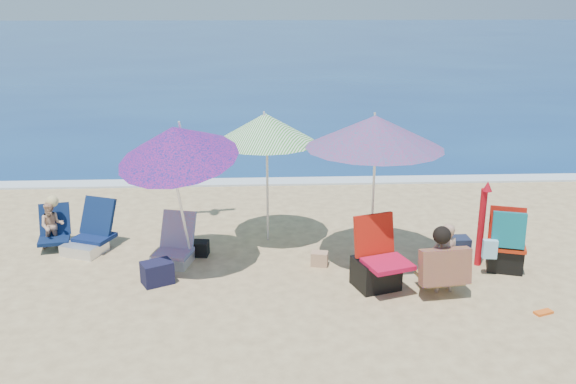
{
  "coord_description": "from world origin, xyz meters",
  "views": [
    {
      "loc": [
        -0.7,
        -7.44,
        3.81
      ],
      "look_at": [
        -0.3,
        1.0,
        1.1
      ],
      "focal_mm": 39.01,
      "sensor_mm": 36.0,
      "label": 1
    }
  ],
  "objects_px": {
    "camp_chair_left": "(377,267)",
    "chair_rainbow": "(174,251)",
    "camp_chair_right": "(505,248)",
    "person_left": "(53,225)",
    "chair_navy": "(90,238)",
    "furled_umbrella": "(482,220)",
    "umbrella_blue": "(176,143)",
    "person_center": "(444,261)",
    "umbrella_turquoise": "(375,132)",
    "umbrella_striped": "(265,128)"
  },
  "relations": [
    {
      "from": "umbrella_striped",
      "to": "camp_chair_right",
      "type": "bearing_deg",
      "value": -20.23
    },
    {
      "from": "chair_navy",
      "to": "chair_rainbow",
      "type": "xyz_separation_m",
      "value": [
        1.35,
        -0.53,
        -0.01
      ]
    },
    {
      "from": "chair_navy",
      "to": "chair_rainbow",
      "type": "height_order",
      "value": "chair_navy"
    },
    {
      "from": "umbrella_blue",
      "to": "umbrella_striped",
      "type": "bearing_deg",
      "value": 39.99
    },
    {
      "from": "chair_rainbow",
      "to": "person_center",
      "type": "relative_size",
      "value": 0.76
    },
    {
      "from": "umbrella_turquoise",
      "to": "chair_navy",
      "type": "bearing_deg",
      "value": 171.33
    },
    {
      "from": "furled_umbrella",
      "to": "person_left",
      "type": "bearing_deg",
      "value": 171.55
    },
    {
      "from": "camp_chair_right",
      "to": "person_left",
      "type": "relative_size",
      "value": 1.1
    },
    {
      "from": "umbrella_striped",
      "to": "person_center",
      "type": "distance_m",
      "value": 3.31
    },
    {
      "from": "furled_umbrella",
      "to": "person_left",
      "type": "relative_size",
      "value": 1.53
    },
    {
      "from": "chair_rainbow",
      "to": "camp_chair_left",
      "type": "distance_m",
      "value": 2.98
    },
    {
      "from": "camp_chair_left",
      "to": "camp_chair_right",
      "type": "bearing_deg",
      "value": 13.75
    },
    {
      "from": "camp_chair_left",
      "to": "umbrella_turquoise",
      "type": "bearing_deg",
      "value": 86.47
    },
    {
      "from": "umbrella_blue",
      "to": "camp_chair_right",
      "type": "height_order",
      "value": "umbrella_blue"
    },
    {
      "from": "person_center",
      "to": "camp_chair_right",
      "type": "bearing_deg",
      "value": 32.73
    },
    {
      "from": "umbrella_striped",
      "to": "camp_chair_left",
      "type": "distance_m",
      "value": 2.73
    },
    {
      "from": "umbrella_blue",
      "to": "person_center",
      "type": "height_order",
      "value": "umbrella_blue"
    },
    {
      "from": "camp_chair_right",
      "to": "person_center",
      "type": "xyz_separation_m",
      "value": [
        -1.1,
        -0.71,
        0.14
      ]
    },
    {
      "from": "umbrella_blue",
      "to": "camp_chair_left",
      "type": "bearing_deg",
      "value": -14.51
    },
    {
      "from": "camp_chair_left",
      "to": "person_left",
      "type": "relative_size",
      "value": 1.18
    },
    {
      "from": "furled_umbrella",
      "to": "camp_chair_right",
      "type": "bearing_deg",
      "value": -29.42
    },
    {
      "from": "person_center",
      "to": "chair_navy",
      "type": "bearing_deg",
      "value": 161.27
    },
    {
      "from": "chair_navy",
      "to": "camp_chair_right",
      "type": "distance_m",
      "value": 6.19
    },
    {
      "from": "furled_umbrella",
      "to": "camp_chair_right",
      "type": "distance_m",
      "value": 0.51
    },
    {
      "from": "camp_chair_left",
      "to": "camp_chair_right",
      "type": "xyz_separation_m",
      "value": [
        1.93,
        0.47,
        0.03
      ]
    },
    {
      "from": "chair_rainbow",
      "to": "person_left",
      "type": "xyz_separation_m",
      "value": [
        -1.94,
        0.66,
        0.19
      ]
    },
    {
      "from": "camp_chair_left",
      "to": "chair_rainbow",
      "type": "bearing_deg",
      "value": 161.62
    },
    {
      "from": "camp_chair_right",
      "to": "person_left",
      "type": "distance_m",
      "value": 6.79
    },
    {
      "from": "umbrella_turquoise",
      "to": "camp_chair_left",
      "type": "distance_m",
      "value": 1.86
    },
    {
      "from": "chair_rainbow",
      "to": "umbrella_turquoise",
      "type": "bearing_deg",
      "value": -2.34
    },
    {
      "from": "umbrella_striped",
      "to": "person_left",
      "type": "distance_m",
      "value": 3.62
    },
    {
      "from": "umbrella_blue",
      "to": "chair_rainbow",
      "type": "bearing_deg",
      "value": 120.72
    },
    {
      "from": "umbrella_striped",
      "to": "furled_umbrella",
      "type": "xyz_separation_m",
      "value": [
        3.08,
        -1.07,
        -1.13
      ]
    },
    {
      "from": "umbrella_blue",
      "to": "person_left",
      "type": "bearing_deg",
      "value": 156.6
    },
    {
      "from": "umbrella_turquoise",
      "to": "chair_rainbow",
      "type": "bearing_deg",
      "value": 177.66
    },
    {
      "from": "camp_chair_left",
      "to": "chair_navy",
      "type": "bearing_deg",
      "value": 160.66
    },
    {
      "from": "furled_umbrella",
      "to": "camp_chair_left",
      "type": "relative_size",
      "value": 1.3
    },
    {
      "from": "umbrella_turquoise",
      "to": "umbrella_striped",
      "type": "bearing_deg",
      "value": 149.18
    },
    {
      "from": "camp_chair_right",
      "to": "person_center",
      "type": "height_order",
      "value": "person_center"
    },
    {
      "from": "umbrella_turquoise",
      "to": "furled_umbrella",
      "type": "height_order",
      "value": "umbrella_turquoise"
    },
    {
      "from": "umbrella_turquoise",
      "to": "camp_chair_left",
      "type": "height_order",
      "value": "umbrella_turquoise"
    },
    {
      "from": "chair_navy",
      "to": "camp_chair_left",
      "type": "relative_size",
      "value": 0.92
    },
    {
      "from": "camp_chair_left",
      "to": "furled_umbrella",
      "type": "bearing_deg",
      "value": 21.73
    },
    {
      "from": "umbrella_striped",
      "to": "chair_rainbow",
      "type": "bearing_deg",
      "value": -150.3
    },
    {
      "from": "person_center",
      "to": "person_left",
      "type": "height_order",
      "value": "person_center"
    },
    {
      "from": "chair_rainbow",
      "to": "person_center",
      "type": "xyz_separation_m",
      "value": [
        3.66,
        -1.17,
        0.28
      ]
    },
    {
      "from": "chair_rainbow",
      "to": "person_center",
      "type": "bearing_deg",
      "value": -17.76
    },
    {
      "from": "chair_rainbow",
      "to": "chair_navy",
      "type": "bearing_deg",
      "value": 158.7
    },
    {
      "from": "umbrella_turquoise",
      "to": "person_center",
      "type": "bearing_deg",
      "value": -53.43
    },
    {
      "from": "person_left",
      "to": "person_center",
      "type": "bearing_deg",
      "value": -18.09
    }
  ]
}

